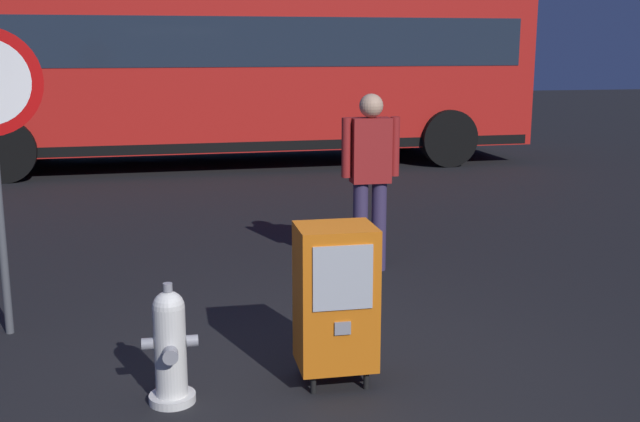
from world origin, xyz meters
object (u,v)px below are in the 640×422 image
Objects in this scene: fire_hydrant at (170,347)px; bus_far at (76,63)px; newspaper_box_primary at (335,296)px; bus_near at (230,68)px; pedestrian at (370,172)px.

fire_hydrant is 0.07× the size of bus_far.
newspaper_box_primary reaches higher than fire_hydrant.
fire_hydrant is at bearing -86.76° from bus_far.
bus_far is at bearing 121.85° from bus_near.
fire_hydrant is 1.05m from newspaper_box_primary.
newspaper_box_primary is at bearing -109.60° from pedestrian.
bus_far reaches higher than fire_hydrant.
pedestrian is 12.48m from bus_far.
newspaper_box_primary is at bearing -92.48° from bus_near.
bus_near reaches higher than newspaper_box_primary.
pedestrian is at bearing -85.98° from bus_near.
pedestrian is 0.16× the size of bus_far.
bus_far reaches higher than newspaper_box_primary.
bus_near is 5.65m from bus_far.
bus_near is 0.99× the size of bus_far.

